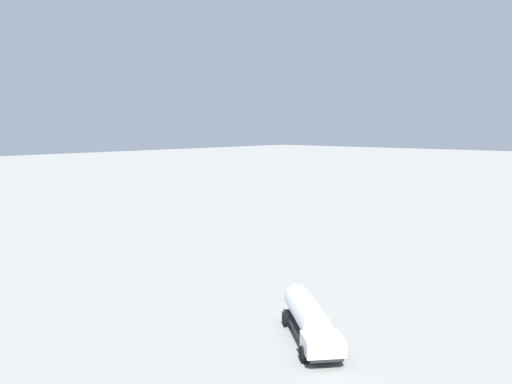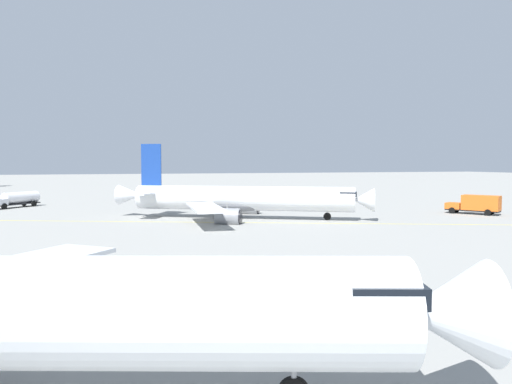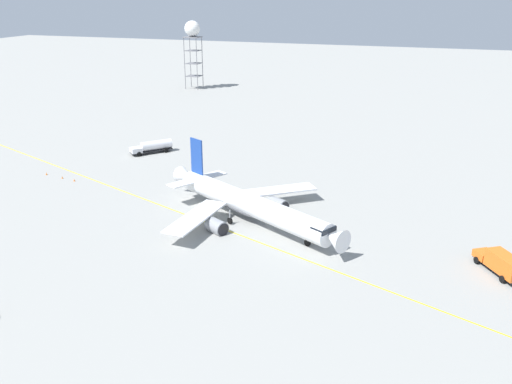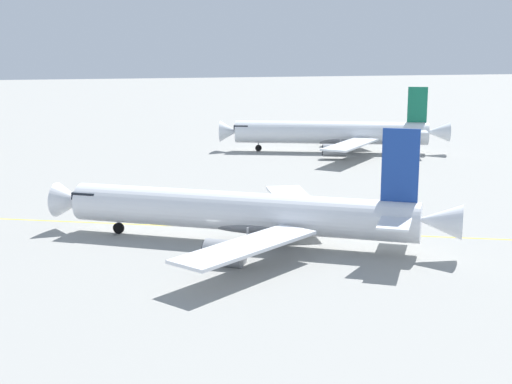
# 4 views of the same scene
# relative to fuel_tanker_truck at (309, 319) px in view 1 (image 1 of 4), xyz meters

# --- Properties ---
(fuel_tanker_truck) EXTENTS (8.31, 8.93, 2.87)m
(fuel_tanker_truck) POSITION_rel_fuel_tanker_truck_xyz_m (0.00, 0.00, 0.00)
(fuel_tanker_truck) COLOR #232326
(fuel_tanker_truck) RESTS_ON ground_plane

